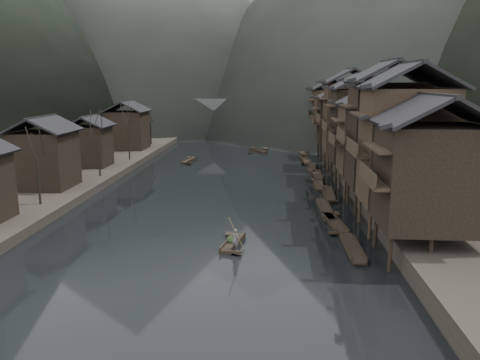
{
  "coord_description": "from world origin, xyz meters",
  "views": [
    {
      "loc": [
        5.78,
        -42.0,
        13.2
      ],
      "look_at": [
        2.37,
        8.21,
        2.5
      ],
      "focal_mm": 35.0,
      "sensor_mm": 36.0,
      "label": 1
    }
  ],
  "objects": [
    {
      "name": "stone_bridge",
      "position": [
        -0.0,
        72.0,
        5.11
      ],
      "size": [
        40.0,
        6.0,
        9.0
      ],
      "color": "#4C4C4F",
      "rests_on": "ground"
    },
    {
      "name": "bare_trees",
      "position": [
        -17.0,
        16.78,
        6.63
      ],
      "size": [
        3.98,
        60.88,
        7.97
      ],
      "color": "black",
      "rests_on": "left_bank"
    },
    {
      "name": "cargo_heap",
      "position": [
        2.69,
        -5.57,
        0.76
      ],
      "size": [
        1.08,
        1.41,
        0.65
      ],
      "primitive_type": "ellipsoid",
      "color": "black",
      "rests_on": "hero_sampan"
    },
    {
      "name": "right_bank",
      "position": [
        35.0,
        40.0,
        0.9
      ],
      "size": [
        40.0,
        200.0,
        1.8
      ],
      "primitive_type": "cube",
      "color": "#2D2823",
      "rests_on": "ground"
    },
    {
      "name": "moored_sampans",
      "position": [
        11.95,
        27.2,
        0.2
      ],
      "size": [
        3.02,
        74.75,
        0.47
      ],
      "color": "black",
      "rests_on": "water"
    },
    {
      "name": "boatman",
      "position": [
        3.07,
        -7.47,
        1.32
      ],
      "size": [
        0.77,
        0.7,
        1.76
      ],
      "primitive_type": "imported",
      "rotation": [
        0.0,
        0.0,
        2.57
      ],
      "color": "#5D5D60",
      "rests_on": "hero_sampan"
    },
    {
      "name": "stilt_houses",
      "position": [
        17.28,
        19.04,
        8.81
      ],
      "size": [
        9.0,
        67.6,
        15.44
      ],
      "color": "black",
      "rests_on": "ground"
    },
    {
      "name": "left_bank",
      "position": [
        -35.0,
        40.0,
        0.6
      ],
      "size": [
        40.0,
        200.0,
        1.2
      ],
      "primitive_type": "cube",
      "color": "#2D2823",
      "rests_on": "ground"
    },
    {
      "name": "hero_sampan",
      "position": [
        2.73,
        -5.79,
        0.2
      ],
      "size": [
        1.87,
        4.96,
        0.43
      ],
      "color": "black",
      "rests_on": "water"
    },
    {
      "name": "bamboo_pole",
      "position": [
        3.27,
        -7.47,
        4.08
      ],
      "size": [
        1.39,
        1.91,
        3.77
      ],
      "primitive_type": "cylinder",
      "rotation": [
        0.54,
        0.0,
        -0.62
      ],
      "color": "#8C7A51",
      "rests_on": "boatman"
    },
    {
      "name": "midriver_boats",
      "position": [
        -2.39,
        40.27,
        0.2
      ],
      "size": [
        14.05,
        18.13,
        0.45
      ],
      "color": "black",
      "rests_on": "water"
    },
    {
      "name": "water",
      "position": [
        0.0,
        0.0,
        0.0
      ],
      "size": [
        300.0,
        300.0,
        0.0
      ],
      "primitive_type": "plane",
      "color": "black",
      "rests_on": "ground"
    },
    {
      "name": "left_houses",
      "position": [
        -20.5,
        20.12,
        5.66
      ],
      "size": [
        8.1,
        53.2,
        8.73
      ],
      "color": "black",
      "rests_on": "left_bank"
    }
  ]
}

